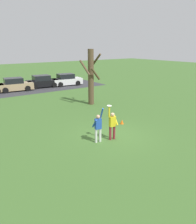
# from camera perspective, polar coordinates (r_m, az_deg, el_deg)

# --- Properties ---
(ground_plane) EXTENTS (120.00, 120.00, 0.00)m
(ground_plane) POSITION_cam_1_polar(r_m,az_deg,el_deg) (13.65, 3.90, -6.22)
(ground_plane) COLOR #426B2D
(person_catcher) EXTENTS (0.57, 0.49, 2.08)m
(person_catcher) POSITION_cam_1_polar(r_m,az_deg,el_deg) (12.84, 3.75, -3.04)
(person_catcher) COLOR maroon
(person_catcher) RESTS_ON ground_plane
(person_defender) EXTENTS (0.59, 0.50, 2.04)m
(person_defender) POSITION_cam_1_polar(r_m,az_deg,el_deg) (12.44, 0.03, -3.67)
(person_defender) COLOR silver
(person_defender) RESTS_ON ground_plane
(frisbee_disc) EXTENTS (0.27, 0.27, 0.02)m
(frisbee_disc) POSITION_cam_1_polar(r_m,az_deg,el_deg) (12.40, 2.93, 1.63)
(frisbee_disc) COLOR white
(frisbee_disc) RESTS_ON person_catcher
(parked_car_tan) EXTENTS (4.27, 2.38, 1.59)m
(parked_car_tan) POSITION_cam_1_polar(r_m,az_deg,el_deg) (28.77, -20.75, 6.57)
(parked_car_tan) COLOR tan
(parked_car_tan) RESTS_ON ground_plane
(parked_car_black) EXTENTS (4.27, 2.38, 1.59)m
(parked_car_black) POSITION_cam_1_polar(r_m,az_deg,el_deg) (30.21, -14.21, 7.60)
(parked_car_black) COLOR black
(parked_car_black) RESTS_ON ground_plane
(parked_car_white) EXTENTS (4.27, 2.38, 1.59)m
(parked_car_white) POSITION_cam_1_polar(r_m,az_deg,el_deg) (31.15, -8.16, 8.21)
(parked_car_white) COLOR white
(parked_car_white) RESTS_ON ground_plane
(parking_strip) EXTENTS (19.86, 6.40, 0.01)m
(parking_strip) POSITION_cam_1_polar(r_m,az_deg,el_deg) (29.43, -17.36, 5.68)
(parking_strip) COLOR #38383D
(parking_strip) RESTS_ON ground_plane
(bare_tree_tall) EXTENTS (1.57, 1.50, 5.05)m
(bare_tree_tall) POSITION_cam_1_polar(r_m,az_deg,el_deg) (20.41, -1.82, 9.22)
(bare_tree_tall) COLOR brown
(bare_tree_tall) RESTS_ON ground_plane
(field_cone_orange) EXTENTS (0.26, 0.26, 0.32)m
(field_cone_orange) POSITION_cam_1_polar(r_m,az_deg,el_deg) (15.68, 6.24, -2.53)
(field_cone_orange) COLOR orange
(field_cone_orange) RESTS_ON ground_plane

